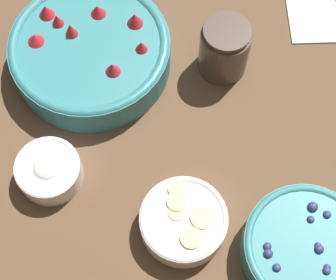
{
  "coord_description": "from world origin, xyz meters",
  "views": [
    {
      "loc": [
        0.37,
        0.05,
        0.83
      ],
      "look_at": [
        0.02,
        -0.01,
        0.05
      ],
      "focal_mm": 60.0,
      "sensor_mm": 36.0,
      "label": 1
    }
  ],
  "objects": [
    {
      "name": "jar_chocolate",
      "position": [
        -0.16,
        0.05,
        0.05
      ],
      "size": [
        0.08,
        0.08,
        0.1
      ],
      "color": "#4C3D33",
      "rests_on": "ground_plane"
    },
    {
      "name": "bowl_bananas",
      "position": [
        0.14,
        0.03,
        0.03
      ],
      "size": [
        0.13,
        0.13,
        0.05
      ],
      "color": "silver",
      "rests_on": "ground_plane"
    },
    {
      "name": "bowl_blueberries",
      "position": [
        0.15,
        0.21,
        0.03
      ],
      "size": [
        0.18,
        0.18,
        0.06
      ],
      "color": "teal",
      "rests_on": "ground_plane"
    },
    {
      "name": "napkin",
      "position": [
        -0.29,
        0.2,
        0.0
      ],
      "size": [
        0.15,
        0.11,
        0.01
      ],
      "color": "silver",
      "rests_on": "ground_plane"
    },
    {
      "name": "bowl_strawberries",
      "position": [
        -0.12,
        -0.17,
        0.04
      ],
      "size": [
        0.27,
        0.27,
        0.09
      ],
      "color": "teal",
      "rests_on": "ground_plane"
    },
    {
      "name": "bowl_cream",
      "position": [
        0.09,
        -0.19,
        0.03
      ],
      "size": [
        0.1,
        0.1,
        0.05
      ],
      "color": "white",
      "rests_on": "ground_plane"
    },
    {
      "name": "ground_plane",
      "position": [
        0.0,
        0.0,
        0.0
      ],
      "size": [
        4.0,
        4.0,
        0.0
      ],
      "primitive_type": "plane",
      "color": "brown"
    }
  ]
}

